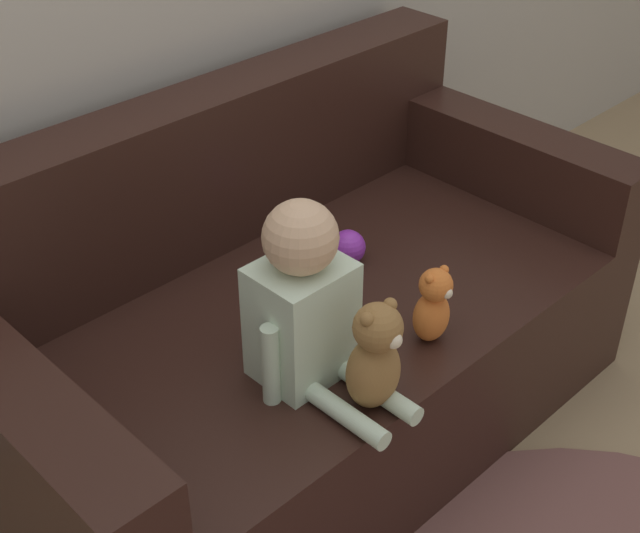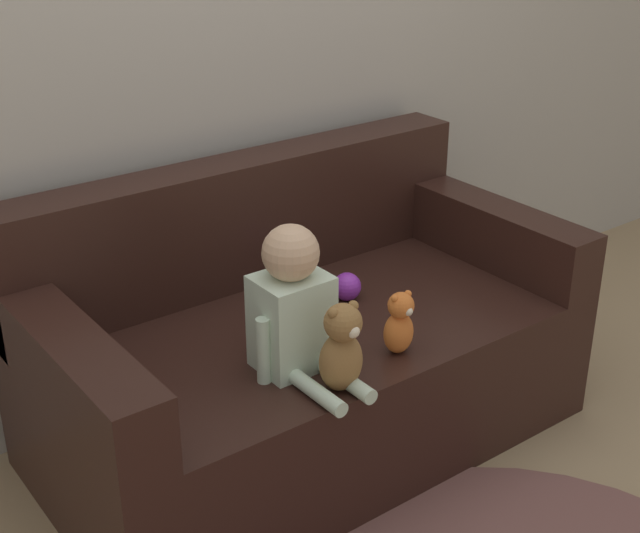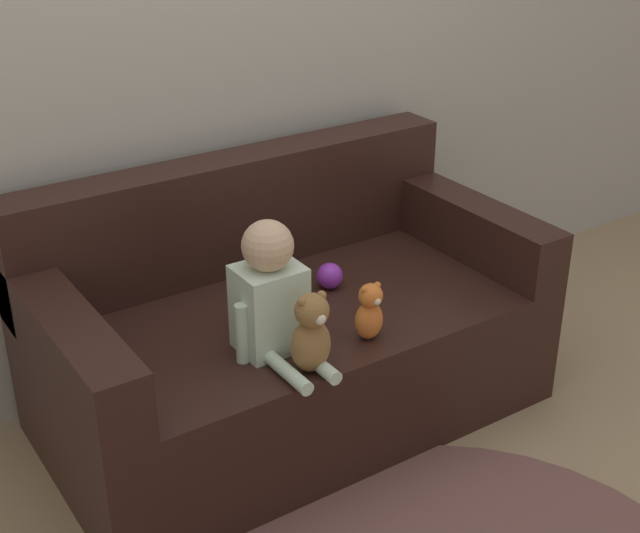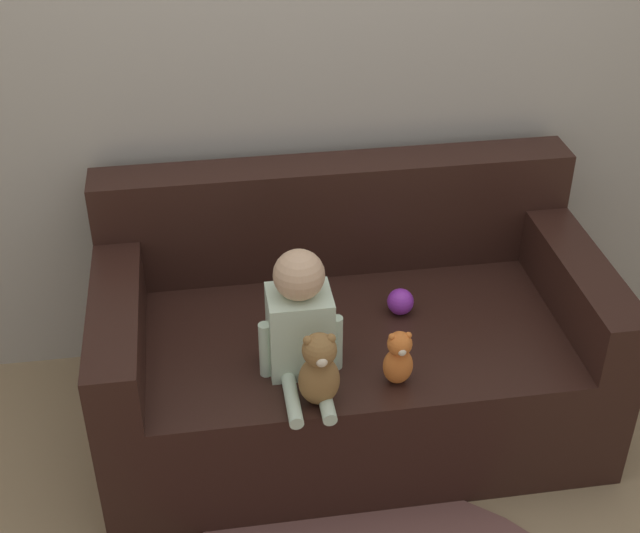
{
  "view_description": "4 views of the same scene",
  "coord_description": "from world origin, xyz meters",
  "px_view_note": "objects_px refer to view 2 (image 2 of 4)",
  "views": [
    {
      "loc": [
        -1.24,
        -1.31,
        1.76
      ],
      "look_at": [
        -0.09,
        -0.14,
        0.65
      ],
      "focal_mm": 50.0,
      "sensor_mm": 36.0,
      "label": 1
    },
    {
      "loc": [
        -1.46,
        -2.01,
        1.78
      ],
      "look_at": [
        0.04,
        -0.01,
        0.62
      ],
      "focal_mm": 50.0,
      "sensor_mm": 36.0,
      "label": 2
    },
    {
      "loc": [
        -1.41,
        -2.29,
        1.92
      ],
      "look_at": [
        0.07,
        -0.08,
        0.61
      ],
      "focal_mm": 50.0,
      "sensor_mm": 36.0,
      "label": 3
    },
    {
      "loc": [
        -0.48,
        -2.41,
        2.3
      ],
      "look_at": [
        -0.11,
        -0.0,
        0.69
      ],
      "focal_mm": 50.0,
      "sensor_mm": 36.0,
      "label": 4
    }
  ],
  "objects_px": {
    "person_baby": "(294,308)",
    "plush_toy_side": "(399,323)",
    "couch": "(298,348)",
    "teddy_bear_brown": "(342,348)",
    "toy_ball": "(347,287)"
  },
  "relations": [
    {
      "from": "person_baby",
      "to": "teddy_bear_brown",
      "type": "distance_m",
      "value": 0.19
    },
    {
      "from": "couch",
      "to": "teddy_bear_brown",
      "type": "bearing_deg",
      "value": -111.26
    },
    {
      "from": "teddy_bear_brown",
      "to": "toy_ball",
      "type": "xyz_separation_m",
      "value": [
        0.35,
        0.41,
        -0.08
      ]
    },
    {
      "from": "person_baby",
      "to": "plush_toy_side",
      "type": "xyz_separation_m",
      "value": [
        0.29,
        -0.12,
        -0.09
      ]
    },
    {
      "from": "couch",
      "to": "person_baby",
      "type": "relative_size",
      "value": 3.99
    },
    {
      "from": "person_baby",
      "to": "teddy_bear_brown",
      "type": "height_order",
      "value": "person_baby"
    },
    {
      "from": "person_baby",
      "to": "toy_ball",
      "type": "relative_size",
      "value": 4.62
    },
    {
      "from": "toy_ball",
      "to": "couch",
      "type": "bearing_deg",
      "value": 170.59
    },
    {
      "from": "plush_toy_side",
      "to": "toy_ball",
      "type": "height_order",
      "value": "plush_toy_side"
    },
    {
      "from": "plush_toy_side",
      "to": "toy_ball",
      "type": "relative_size",
      "value": 2.1
    },
    {
      "from": "person_baby",
      "to": "teddy_bear_brown",
      "type": "xyz_separation_m",
      "value": [
        0.03,
        -0.17,
        -0.06
      ]
    },
    {
      "from": "person_baby",
      "to": "teddy_bear_brown",
      "type": "bearing_deg",
      "value": -79.11
    },
    {
      "from": "person_baby",
      "to": "plush_toy_side",
      "type": "bearing_deg",
      "value": -22.02
    },
    {
      "from": "couch",
      "to": "plush_toy_side",
      "type": "xyz_separation_m",
      "value": [
        0.08,
        -0.39,
        0.23
      ]
    },
    {
      "from": "toy_ball",
      "to": "person_baby",
      "type": "bearing_deg",
      "value": -147.76
    }
  ]
}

